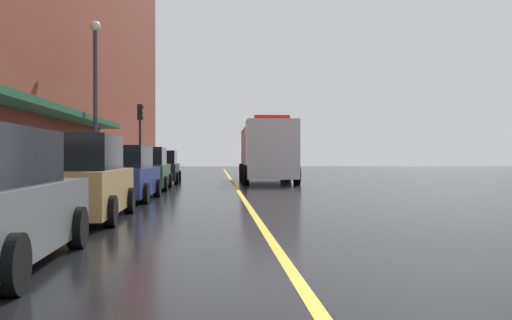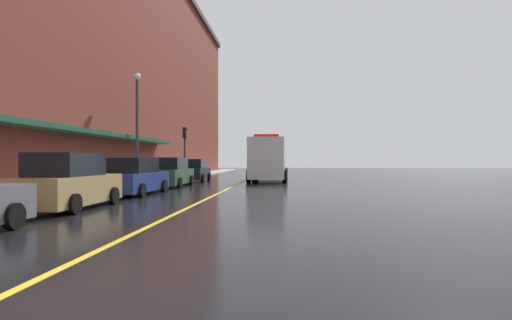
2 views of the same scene
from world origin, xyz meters
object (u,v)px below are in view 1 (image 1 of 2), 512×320
Objects in this scene: parked_car_2 at (122,175)px; parking_meter_0 at (104,166)px; parked_car_4 at (161,168)px; parked_car_1 at (79,181)px; traffic_light_near at (140,127)px; box_truck at (267,152)px; parked_car_3 at (146,170)px; street_lamp_left at (95,85)px.

parked_car_2 is 3.60× the size of parking_meter_0.
parked_car_4 is at bearing 79.03° from parking_meter_0.
parked_car_1 is 17.61m from parked_car_4.
parked_car_2 is at bearing -71.65° from parking_meter_0.
traffic_light_near is at bearing 89.65° from parking_meter_0.
box_truck is 7.47m from traffic_light_near.
parked_car_3 reaches higher than parked_car_4.
box_truck is 11.62m from parking_meter_0.
parked_car_2 reaches higher than parked_car_4.
parked_car_3 is at bearing -80.90° from traffic_light_near.
traffic_light_near reaches higher than parked_car_1.
street_lamp_left reaches higher than box_truck.
parked_car_4 is 1.00× the size of traffic_light_near.
traffic_light_near is at bearing 6.51° from parked_car_2.
parked_car_1 is at bearing -79.90° from street_lamp_left.
parked_car_1 reaches higher than parked_car_4.
parked_car_2 is 14.63m from traffic_light_near.
street_lamp_left is at bearing -44.84° from box_truck.
box_truck reaches higher than parked_car_4.
box_truck is at bearing -22.85° from parked_car_2.
box_truck is at bearing 51.06° from parking_meter_0.
street_lamp_left reaches higher than parked_car_1.
parking_meter_0 is (-1.38, 4.17, 0.23)m from parked_car_2.
parking_meter_0 is at bearing 140.79° from parked_car_3.
parked_car_3 is (0.03, 11.66, -0.03)m from parked_car_1.
box_truck is at bearing -40.08° from parked_car_3.
box_truck is 1.31× the size of street_lamp_left.
street_lamp_left reaches higher than parked_car_3.
street_lamp_left reaches higher than traffic_light_near.
parked_car_4 is 0.62× the size of street_lamp_left.
box_truck reaches higher than parking_meter_0.
parked_car_4 is 7.89m from parking_meter_0.
parked_car_3 is 4.12m from street_lamp_left.
traffic_light_near reaches higher than parking_meter_0.
parked_car_4 is at bearing 72.07° from street_lamp_left.
parked_car_1 is at bearing -16.77° from box_truck.
box_truck is 2.12× the size of traffic_light_near.
street_lamp_left is (-2.10, -6.49, 3.58)m from parked_car_4.
parked_car_2 is 1.11× the size of traffic_light_near.
parked_car_2 is 14.48m from box_truck.
traffic_light_near is (0.06, 10.21, 2.10)m from parking_meter_0.
parked_car_4 is at bearing 0.70° from parked_car_2.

